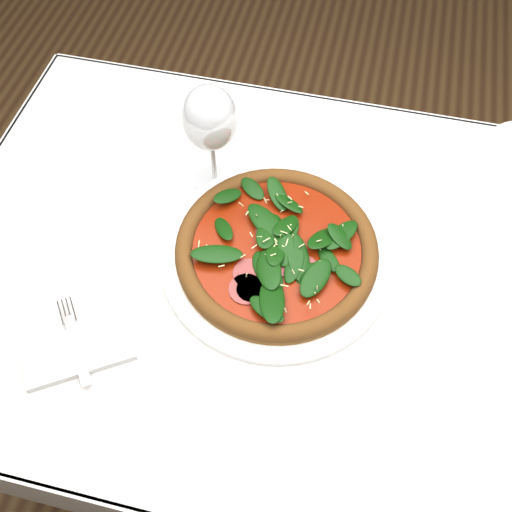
% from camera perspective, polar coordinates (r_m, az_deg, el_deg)
% --- Properties ---
extents(ground, '(6.00, 6.00, 0.00)m').
position_cam_1_polar(ground, '(1.61, 2.75, -15.18)').
color(ground, brown).
rests_on(ground, ground).
extents(dining_table, '(1.21, 0.81, 0.75)m').
position_cam_1_polar(dining_table, '(1.01, 4.26, -4.31)').
color(dining_table, silver).
rests_on(dining_table, ground).
extents(plate, '(0.38, 0.38, 0.02)m').
position_cam_1_polar(plate, '(0.92, 2.05, 0.15)').
color(plate, white).
rests_on(plate, dining_table).
extents(pizza, '(0.37, 0.37, 0.04)m').
position_cam_1_polar(pizza, '(0.90, 2.09, 0.87)').
color(pizza, '#915F23').
rests_on(pizza, plate).
extents(wine_glass, '(0.09, 0.09, 0.21)m').
position_cam_1_polar(wine_glass, '(0.91, -4.65, 13.33)').
color(wine_glass, silver).
rests_on(wine_glass, dining_table).
extents(napkin, '(0.17, 0.15, 0.01)m').
position_cam_1_polar(napkin, '(0.88, -17.29, -9.13)').
color(napkin, silver).
rests_on(napkin, dining_table).
extents(fork, '(0.10, 0.13, 0.00)m').
position_cam_1_polar(fork, '(0.89, -17.82, -7.42)').
color(fork, silver).
rests_on(fork, napkin).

